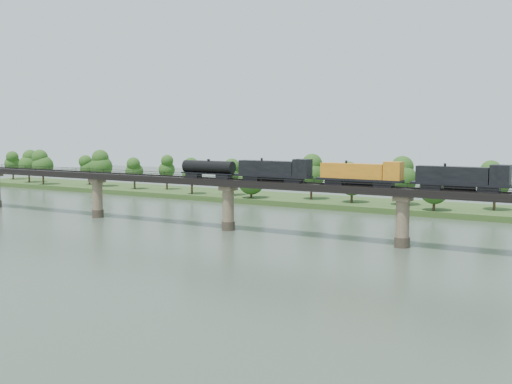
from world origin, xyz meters
The scene contains 6 objects.
ground centered at (0.00, 0.00, 0.00)m, with size 400.00×400.00×0.00m, color #344235.
far_bank centered at (0.00, 85.00, 0.80)m, with size 300.00×24.00×1.60m, color #2D491D.
bridge centered at (0.00, 30.00, 5.46)m, with size 236.00×30.00×11.50m.
bridge_superstructure centered at (0.00, 30.00, 11.79)m, with size 220.00×4.90×0.75m.
far_treeline centered at (-8.21, 80.52, 8.83)m, with size 289.06×17.54×13.60m.
freight_train centered at (24.66, 30.00, 13.86)m, with size 71.67×2.79×4.93m.
Camera 1 is at (78.28, -88.87, 23.08)m, focal length 45.00 mm.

